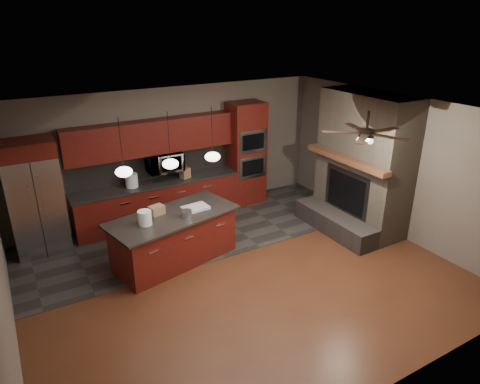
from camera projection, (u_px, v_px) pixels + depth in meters
ground at (241, 274)px, 7.41m from camera, size 7.00×7.00×0.00m
ceiling at (241, 114)px, 6.35m from camera, size 7.00×6.00×0.02m
back_wall at (172, 152)px, 9.28m from camera, size 7.00×0.02×2.80m
right_wall at (393, 165)px, 8.50m from camera, size 0.02×6.00×2.80m
slate_tile_patch at (197, 232)px, 8.85m from camera, size 7.00×2.40×0.01m
fireplace_column at (361, 168)px, 8.65m from camera, size 1.30×2.10×2.80m
back_cabinetry at (157, 182)px, 9.05m from camera, size 3.59×0.64×2.20m
oven_tower at (246, 154)px, 9.90m from camera, size 0.80×0.63×2.38m
microwave at (164, 162)px, 8.99m from camera, size 0.73×0.41×0.50m
refrigerator at (35, 198)px, 7.79m from camera, size 0.93×0.75×2.15m
kitchen_island at (174, 238)px, 7.65m from camera, size 2.45×1.50×0.92m
white_bucket at (145, 218)px, 7.09m from camera, size 0.23×0.23×0.25m
paint_can at (187, 214)px, 7.38m from camera, size 0.26×0.26×0.12m
paint_tray at (195, 208)px, 7.70m from camera, size 0.48×0.35×0.05m
cardboard_box at (157, 210)px, 7.48m from camera, size 0.29×0.24×0.16m
counter_bucket at (132, 180)px, 8.71m from camera, size 0.29×0.29×0.28m
counter_box at (185, 173)px, 9.21m from camera, size 0.24×0.21×0.22m
pendant_left at (124, 172)px, 6.46m from camera, size 0.26×0.26×0.92m
pendant_center at (170, 164)px, 6.81m from camera, size 0.26×0.26×0.92m
pendant_right at (213, 156)px, 7.16m from camera, size 0.26×0.26×0.92m
ceiling_fan at (367, 133)px, 6.67m from camera, size 1.27×1.33×0.41m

